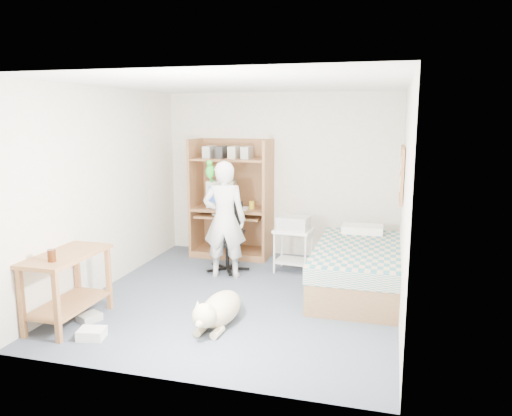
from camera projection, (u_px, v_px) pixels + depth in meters
The scene contains 21 objects.
floor at pixel (243, 297), 6.01m from camera, with size 4.00×4.00×0.00m, color #45505E.
wall_back at pixel (281, 175), 7.67m from camera, with size 3.60×0.02×2.50m, color silver.
wall_right at pixel (404, 202), 5.31m from camera, with size 0.02×4.00×2.50m, color silver.
wall_left at pixel (106, 189), 6.25m from camera, with size 0.02×4.00×2.50m, color silver.
ceiling at pixel (242, 84), 5.55m from camera, with size 3.60×4.00×0.02m, color white.
computer_hutch at pixel (232, 203), 7.69m from camera, with size 1.20×0.63×1.80m.
bed at pixel (358, 268), 6.20m from camera, with size 1.02×2.02×0.66m.
side_desk at pixel (67, 277), 5.18m from camera, with size 0.50×1.00×0.75m.
corkboard at pixel (402, 173), 6.13m from camera, with size 0.04×0.94×0.66m.
office_chair at pixel (228, 246), 7.02m from camera, with size 0.53×0.53×0.95m.
person at pixel (224, 220), 6.64m from camera, with size 0.57×0.38×1.57m, color silver.
parrot at pixel (210, 170), 6.58m from camera, with size 0.12×0.20×0.32m.
dog at pixel (219, 310), 5.16m from camera, with size 0.39×1.07×0.40m.
printer_cart at pixel (293, 243), 6.93m from camera, with size 0.54×0.45×0.60m.
printer at pixel (294, 223), 6.87m from camera, with size 0.42×0.32×0.18m, color #A7A8A3.
crt_monitor at pixel (222, 193), 7.71m from camera, with size 0.49×0.51×0.40m.
keyboard at pixel (228, 215), 7.57m from camera, with size 0.45×0.16×0.03m, color beige.
pencil_cup at pixel (252, 205), 7.52m from camera, with size 0.08×0.08×0.12m, color gold.
drink_glass at pixel (52, 256), 4.85m from camera, with size 0.08×0.08×0.12m, color #3B1A09.
floor_box_a at pixel (92, 334), 4.88m from camera, with size 0.25×0.20×0.10m, color white.
floor_box_b at pixel (89, 317), 5.30m from camera, with size 0.18×0.22×0.08m, color #A7A7A3.
Camera 1 is at (1.66, -5.46, 2.15)m, focal length 35.00 mm.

